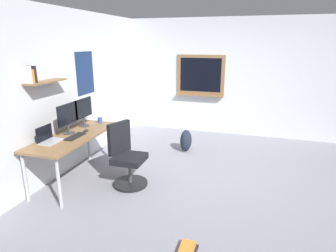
{
  "coord_description": "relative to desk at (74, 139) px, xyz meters",
  "views": [
    {
      "loc": [
        -4.16,
        -0.51,
        2.09
      ],
      "look_at": [
        -0.17,
        0.72,
        0.85
      ],
      "focal_mm": 30.56,
      "sensor_mm": 36.0,
      "label": 1
    }
  ],
  "objects": [
    {
      "name": "ground_plane",
      "position": [
        0.67,
        -2.05,
        -0.67
      ],
      "size": [
        5.2,
        5.2,
        0.0
      ],
      "primitive_type": "plane",
      "color": "gray",
      "rests_on": "ground"
    },
    {
      "name": "wall_back",
      "position": [
        0.67,
        0.4,
        0.63
      ],
      "size": [
        5.0,
        0.3,
        2.6
      ],
      "color": "silver",
      "rests_on": "ground"
    },
    {
      "name": "wall_right",
      "position": [
        3.12,
        -2.02,
        0.63
      ],
      "size": [
        0.22,
        5.0,
        2.6
      ],
      "color": "silver",
      "rests_on": "ground"
    },
    {
      "name": "desk",
      "position": [
        0.0,
        0.0,
        0.0
      ],
      "size": [
        1.64,
        0.65,
        0.74
      ],
      "color": "olive",
      "rests_on": "ground"
    },
    {
      "name": "office_chair",
      "position": [
        0.11,
        -0.8,
        -0.26
      ],
      "size": [
        0.53,
        0.55,
        0.95
      ],
      "color": "black",
      "rests_on": "ground"
    },
    {
      "name": "laptop",
      "position": [
        -0.37,
        0.15,
        0.12
      ],
      "size": [
        0.31,
        0.21,
        0.23
      ],
      "color": "#ADAFB5",
      "rests_on": "desk"
    },
    {
      "name": "monitor_primary",
      "position": [
        0.04,
        0.1,
        0.34
      ],
      "size": [
        0.46,
        0.17,
        0.46
      ],
      "color": "#38383D",
      "rests_on": "desk"
    },
    {
      "name": "monitor_secondary",
      "position": [
        0.45,
        0.1,
        0.34
      ],
      "size": [
        0.46,
        0.17,
        0.46
      ],
      "color": "#38383D",
      "rests_on": "desk"
    },
    {
      "name": "keyboard",
      "position": [
        -0.08,
        -0.08,
        0.08
      ],
      "size": [
        0.37,
        0.13,
        0.02
      ],
      "primitive_type": "cube",
      "color": "black",
      "rests_on": "desk"
    },
    {
      "name": "computer_mouse",
      "position": [
        0.2,
        -0.08,
        0.08
      ],
      "size": [
        0.1,
        0.06,
        0.03
      ],
      "primitive_type": "ellipsoid",
      "color": "#262628",
      "rests_on": "desk"
    },
    {
      "name": "coffee_mug",
      "position": [
        0.72,
        -0.03,
        0.11
      ],
      "size": [
        0.08,
        0.08,
        0.09
      ],
      "primitive_type": "cylinder",
      "color": "#334CA5",
      "rests_on": "desk"
    },
    {
      "name": "backpack",
      "position": [
        1.69,
        -1.34,
        -0.46
      ],
      "size": [
        0.32,
        0.22,
        0.43
      ],
      "primitive_type": "ellipsoid",
      "color": "#1E2333",
      "rests_on": "ground"
    },
    {
      "name": "book_stack_on_floor",
      "position": [
        -1.07,
        -2.03,
        -0.64
      ],
      "size": [
        0.22,
        0.18,
        0.06
      ],
      "color": "black",
      "rests_on": "ground"
    }
  ]
}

